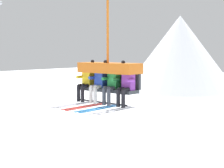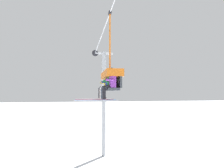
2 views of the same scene
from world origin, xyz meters
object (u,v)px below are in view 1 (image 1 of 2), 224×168
(skier_yellow, at_px, (86,81))
(skier_purple, at_px, (126,84))
(chairlift_chair, at_px, (109,71))
(skier_green, at_px, (111,84))
(skier_blue, at_px, (98,82))

(skier_yellow, relative_size, skier_purple, 1.00)
(skier_yellow, bearing_deg, skier_purple, 0.00)
(chairlift_chair, height_order, skier_yellow, chairlift_chair)
(skier_purple, bearing_deg, skier_green, -179.25)
(chairlift_chair, xyz_separation_m, skier_green, (0.26, -0.22, -0.33))
(chairlift_chair, relative_size, skier_yellow, 2.25)
(skier_blue, height_order, skier_green, skier_blue)
(skier_blue, relative_size, skier_purple, 1.00)
(skier_blue, bearing_deg, skier_purple, 0.00)
(skier_yellow, height_order, skier_blue, same)
(chairlift_chair, height_order, skier_blue, chairlift_chair)
(skier_blue, bearing_deg, skier_green, -0.75)
(skier_yellow, bearing_deg, skier_blue, 0.00)
(chairlift_chair, distance_m, skier_blue, 0.46)
(skier_green, relative_size, skier_purple, 1.00)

